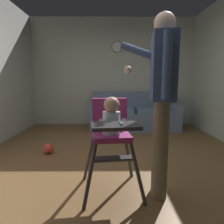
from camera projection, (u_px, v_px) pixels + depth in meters
name	position (u px, v px, depth m)	size (l,w,h in m)	color
ground	(114.00, 172.00, 2.55)	(5.73, 7.12, 0.10)	brown
wall_far	(113.00, 72.00, 5.09)	(4.93, 0.06, 2.72)	#B6BDAE
couch	(134.00, 115.00, 4.74)	(2.06, 0.86, 0.86)	slate
high_chair	(111.00, 126.00, 1.92)	(0.67, 0.78, 0.98)	#313033
adult_standing	(161.00, 97.00, 1.82)	(0.51, 0.54, 1.72)	#71654C
toy_ball	(49.00, 148.00, 3.07)	(0.16, 0.16, 0.16)	#D13D33
wall_clock	(117.00, 47.00, 4.95)	(0.28, 0.04, 0.28)	white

